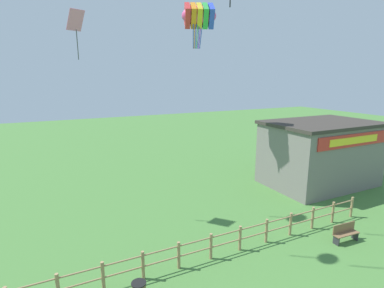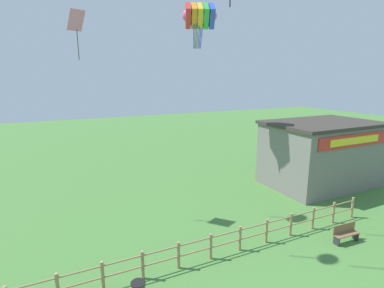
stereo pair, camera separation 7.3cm
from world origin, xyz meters
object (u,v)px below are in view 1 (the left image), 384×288
Objects in this scene: park_bench_by_building at (345,232)px; kite_rainbow_parafoil at (199,16)px; seaside_building at (320,153)px; kite_pink_diamond at (76,24)px.

kite_rainbow_parafoil is at bearing 106.56° from park_bench_by_building.
seaside_building is at bearing -22.44° from kite_rainbow_parafoil.
seaside_building is 19.22m from kite_pink_diamond.
kite_rainbow_parafoil is 8.41m from kite_pink_diamond.
kite_pink_diamond is (-17.01, 2.36, 8.62)m from seaside_building.
park_bench_by_building is (-5.69, -6.84, -2.00)m from seaside_building.
park_bench_by_building is at bearing -73.44° from kite_rainbow_parafoil.
kite_pink_diamond is at bearing 172.09° from seaside_building.
kite_rainbow_parafoil reaches higher than seaside_building.
kite_pink_diamond is at bearing -171.17° from kite_rainbow_parafoil.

